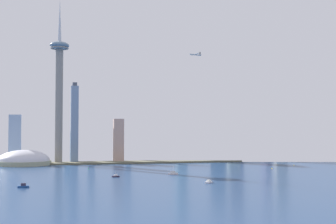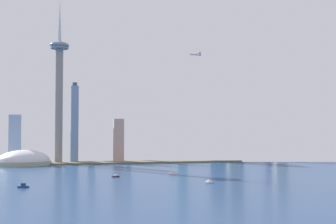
# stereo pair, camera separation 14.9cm
# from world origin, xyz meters

# --- Properties ---
(ground_plane) EXTENTS (6000.00, 6000.00, 0.00)m
(ground_plane) POSITION_xyz_m (0.00, 0.00, 0.00)
(ground_plane) COLOR navy
(waterfront_pier) EXTENTS (757.38, 55.47, 3.31)m
(waterfront_pier) POSITION_xyz_m (0.00, 463.96, 1.65)
(waterfront_pier) COLOR #67644C
(waterfront_pier) RESTS_ON ground
(observation_tower) EXTENTS (38.35, 38.35, 329.71)m
(observation_tower) POSITION_xyz_m (-217.85, 476.68, 164.76)
(observation_tower) COLOR gray
(observation_tower) RESTS_ON ground
(stadium_dome) EXTENTS (101.74, 101.74, 41.63)m
(stadium_dome) POSITION_xyz_m (-282.60, 454.18, 7.45)
(stadium_dome) COLOR #9FA383
(stadium_dome) RESTS_ON ground
(skyscraper_0) EXTENTS (24.52, 20.49, 98.72)m
(skyscraper_0) POSITION_xyz_m (-303.72, 537.64, 49.36)
(skyscraper_0) COLOR #8EA7C9
(skyscraper_0) RESTS_ON ground
(skyscraper_1) EXTENTS (25.19, 13.63, 52.65)m
(skyscraper_1) POSITION_xyz_m (159.67, 484.54, 23.05)
(skyscraper_1) COLOR #ADB48A
(skyscraper_1) RESTS_ON ground
(skyscraper_2) EXTENTS (12.81, 16.52, 134.29)m
(skyscraper_2) POSITION_xyz_m (-67.37, 542.56, 63.60)
(skyscraper_2) COLOR #7F93AE
(skyscraper_2) RESTS_ON ground
(skyscraper_3) EXTENTS (20.92, 16.42, 90.34)m
(skyscraper_3) POSITION_xyz_m (-96.28, 487.83, 45.17)
(skyscraper_3) COLOR #C39F91
(skyscraper_3) RESTS_ON ground
(skyscraper_4) EXTENTS (22.82, 22.37, 171.71)m
(skyscraper_4) POSITION_xyz_m (57.02, 545.13, 85.86)
(skyscraper_4) COLOR #92B8BE
(skyscraper_4) RESTS_ON ground
(skyscraper_5) EXTENTS (15.47, 14.96, 65.94)m
(skyscraper_5) POSITION_xyz_m (-195.78, 551.52, 32.97)
(skyscraper_5) COLOR slate
(skyscraper_5) RESTS_ON ground
(skyscraper_6) EXTENTS (14.20, 13.12, 138.70)m
(skyscraper_6) POSITION_xyz_m (168.68, 574.75, 67.42)
(skyscraper_6) COLOR #A6A28E
(skyscraper_6) RESTS_ON ground
(skyscraper_7) EXTENTS (15.56, 23.78, 143.62)m
(skyscraper_7) POSITION_xyz_m (265.48, 537.54, 69.06)
(skyscraper_7) COLOR slate
(skyscraper_7) RESTS_ON ground
(skyscraper_8) EXTENTS (26.14, 16.14, 165.56)m
(skyscraper_8) POSITION_xyz_m (192.79, 543.42, 77.00)
(skyscraper_8) COLOR slate
(skyscraper_8) RESTS_ON ground
(skyscraper_9) EXTENTS (14.83, 23.10, 163.74)m
(skyscraper_9) POSITION_xyz_m (-186.44, 489.42, 79.61)
(skyscraper_9) COLOR #738CAD
(skyscraper_9) RESTS_ON ground
(skyscraper_10) EXTENTS (14.09, 26.57, 109.69)m
(skyscraper_10) POSITION_xyz_m (-146.99, 540.39, 54.85)
(skyscraper_10) COLOR #899BAC
(skyscraper_10) RESTS_ON ground
(skyscraper_11) EXTENTS (27.60, 13.77, 142.43)m
(skyscraper_11) POSITION_xyz_m (273.16, 482.26, 69.48)
(skyscraper_11) COLOR beige
(skyscraper_11) RESTS_ON ground
(skyscraper_12) EXTENTS (25.19, 22.33, 112.16)m
(skyscraper_12) POSITION_xyz_m (117.58, 472.98, 53.26)
(skyscraper_12) COLOR slate
(skyscraper_12) RESTS_ON ground
(boat_0) EXTENTS (13.52, 15.34, 3.59)m
(boat_0) POSITION_xyz_m (-51.56, 63.02, 1.35)
(boat_0) COLOR white
(boat_0) RESTS_ON ground
(boat_2) EXTENTS (11.02, 5.82, 8.23)m
(boat_2) POSITION_xyz_m (-150.79, 169.63, 1.30)
(boat_2) COLOR black
(boat_2) RESTS_ON ground
(boat_3) EXTENTS (14.41, 6.02, 12.06)m
(boat_3) POSITION_xyz_m (-62.71, 186.20, 1.91)
(boat_3) COLOR white
(boat_3) RESTS_ON ground
(boat_4) EXTENTS (12.59, 4.01, 5.14)m
(boat_4) POSITION_xyz_m (-270.66, 70.34, 1.85)
(boat_4) COLOR navy
(boat_4) RESTS_ON ground
(channel_buoy_0) EXTENTS (1.73, 1.73, 2.07)m
(channel_buoy_0) POSITION_xyz_m (206.33, 308.42, 1.03)
(channel_buoy_0) COLOR yellow
(channel_buoy_0) RESTS_ON ground
(channel_buoy_1) EXTENTS (1.56, 1.56, 2.97)m
(channel_buoy_1) POSITION_xyz_m (-173.60, 322.71, 1.49)
(channel_buoy_1) COLOR green
(channel_buoy_1) RESTS_ON ground
(channel_buoy_2) EXTENTS (1.92, 1.92, 2.35)m
(channel_buoy_2) POSITION_xyz_m (129.89, 248.20, 1.18)
(channel_buoy_2) COLOR yellow
(channel_buoy_2) RESTS_ON ground
(airplane) EXTENTS (27.29, 29.88, 7.61)m
(airplane) POSITION_xyz_m (52.15, 427.56, 221.77)
(airplane) COLOR silver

